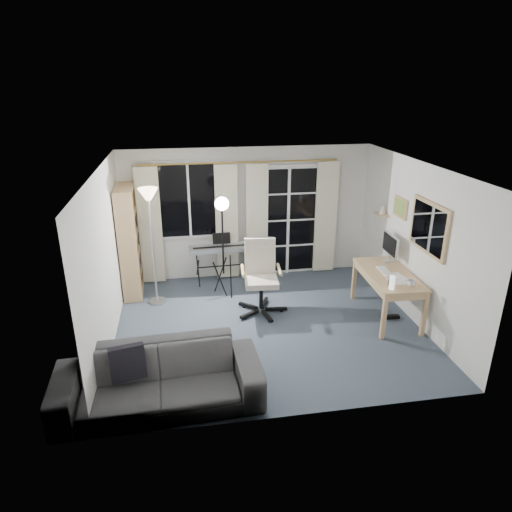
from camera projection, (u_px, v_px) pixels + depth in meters
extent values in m
cube|color=#323B49|center=(268.00, 326.00, 6.94)|extent=(4.50, 4.00, 0.02)
cube|color=white|center=(189.00, 200.00, 8.04)|extent=(1.20, 0.06, 1.40)
cube|color=black|center=(189.00, 200.00, 8.01)|extent=(1.10, 0.02, 1.30)
cube|color=white|center=(189.00, 201.00, 8.01)|extent=(0.04, 0.03, 1.30)
cube|color=white|center=(288.00, 221.00, 8.49)|extent=(1.32, 0.06, 2.11)
cube|color=black|center=(272.00, 222.00, 8.42)|extent=(0.55, 0.02, 1.95)
cube|color=black|center=(304.00, 221.00, 8.51)|extent=(0.55, 0.02, 1.95)
cube|color=white|center=(288.00, 222.00, 8.46)|extent=(0.05, 0.04, 2.05)
cube|color=white|center=(287.00, 246.00, 8.63)|extent=(1.15, 0.03, 0.03)
cube|color=white|center=(288.00, 220.00, 8.45)|extent=(1.15, 0.03, 0.03)
cube|color=white|center=(289.00, 194.00, 8.27)|extent=(1.15, 0.03, 0.03)
cylinder|color=gold|center=(240.00, 162.00, 7.87)|extent=(3.50, 0.03, 0.03)
cube|color=beige|center=(150.00, 226.00, 7.99)|extent=(0.40, 0.07, 2.10)
cube|color=beige|center=(227.00, 223.00, 8.20)|extent=(0.40, 0.07, 2.10)
cube|color=beige|center=(257.00, 221.00, 8.29)|extent=(0.40, 0.07, 2.10)
cube|color=beige|center=(326.00, 218.00, 8.49)|extent=(0.40, 0.07, 2.10)
cube|color=tan|center=(128.00, 250.00, 7.30)|extent=(0.30, 0.04, 1.87)
cube|color=tan|center=(131.00, 234.00, 8.07)|extent=(0.30, 0.04, 1.87)
cube|color=tan|center=(121.00, 242.00, 7.66)|extent=(0.05, 0.84, 1.87)
cube|color=tan|center=(135.00, 290.00, 8.02)|extent=(0.32, 0.85, 0.02)
cube|color=tan|center=(133.00, 272.00, 7.89)|extent=(0.32, 0.85, 0.02)
cube|color=tan|center=(131.00, 253.00, 7.76)|extent=(0.32, 0.85, 0.02)
cube|color=tan|center=(129.00, 233.00, 7.63)|extent=(0.32, 0.85, 0.02)
cube|color=tan|center=(126.00, 213.00, 7.50)|extent=(0.32, 0.85, 0.02)
cube|color=tan|center=(124.00, 189.00, 7.36)|extent=(0.32, 0.85, 0.02)
cube|color=silver|center=(132.00, 273.00, 7.53)|extent=(0.21, 0.06, 0.24)
cube|color=#B27E4A|center=(132.00, 272.00, 7.63)|extent=(0.21, 0.04, 0.19)
cube|color=#383838|center=(133.00, 270.00, 7.69)|extent=(0.21, 0.04, 0.22)
cube|color=#B27E4A|center=(133.00, 266.00, 7.74)|extent=(0.21, 0.04, 0.28)
cube|color=silver|center=(133.00, 266.00, 7.82)|extent=(0.21, 0.05, 0.22)
cube|color=#C05836|center=(133.00, 264.00, 7.90)|extent=(0.21, 0.04, 0.23)
cube|color=#3C5EB4|center=(133.00, 263.00, 7.96)|extent=(0.21, 0.05, 0.23)
cube|color=#B27E4A|center=(134.00, 261.00, 8.04)|extent=(0.21, 0.03, 0.22)
cube|color=#C05836|center=(134.00, 260.00, 8.10)|extent=(0.21, 0.06, 0.22)
cube|color=#383838|center=(134.00, 257.00, 8.18)|extent=(0.21, 0.03, 0.25)
cube|color=#3C5EB4|center=(130.00, 252.00, 7.40)|extent=(0.21, 0.04, 0.26)
cube|color=#383838|center=(130.00, 251.00, 7.46)|extent=(0.21, 0.06, 0.25)
cube|color=#383838|center=(130.00, 250.00, 7.55)|extent=(0.21, 0.04, 0.22)
cube|color=#3C5EB4|center=(131.00, 249.00, 7.62)|extent=(0.21, 0.03, 0.20)
cube|color=#3C5EB4|center=(131.00, 247.00, 7.68)|extent=(0.21, 0.04, 0.22)
cube|color=#383838|center=(131.00, 245.00, 7.74)|extent=(0.21, 0.04, 0.26)
cube|color=#383838|center=(131.00, 245.00, 7.81)|extent=(0.21, 0.05, 0.20)
cube|color=gold|center=(132.00, 243.00, 7.88)|extent=(0.21, 0.04, 0.22)
cube|color=#B27E4A|center=(132.00, 241.00, 7.95)|extent=(0.21, 0.03, 0.23)
cube|color=#383838|center=(132.00, 240.00, 8.01)|extent=(0.21, 0.03, 0.22)
cube|color=#C05836|center=(127.00, 231.00, 7.27)|extent=(0.21, 0.04, 0.26)
cube|color=#383838|center=(128.00, 232.00, 7.34)|extent=(0.21, 0.03, 0.20)
cube|color=silver|center=(128.00, 228.00, 7.39)|extent=(0.21, 0.04, 0.28)
cube|color=silver|center=(128.00, 228.00, 7.46)|extent=(0.21, 0.04, 0.26)
cube|color=#B27E4A|center=(129.00, 228.00, 7.53)|extent=(0.21, 0.04, 0.21)
cube|color=#3C5EB4|center=(129.00, 226.00, 7.59)|extent=(0.21, 0.04, 0.22)
cylinder|color=#B2B2B7|center=(157.00, 301.00, 7.65)|extent=(0.35, 0.35, 0.03)
cylinder|color=#B2B2B7|center=(153.00, 251.00, 7.32)|extent=(0.04, 0.04, 1.80)
cone|color=#FFE5B2|center=(148.00, 194.00, 6.98)|extent=(0.38, 0.38, 0.18)
cylinder|color=black|center=(198.00, 268.00, 8.21)|extent=(0.05, 0.57, 0.52)
cylinder|color=black|center=(198.00, 268.00, 8.21)|extent=(0.05, 0.57, 0.52)
cylinder|color=black|center=(247.00, 264.00, 8.39)|extent=(0.05, 0.57, 0.52)
cylinder|color=black|center=(247.00, 264.00, 8.39)|extent=(0.05, 0.57, 0.52)
cylinder|color=black|center=(223.00, 266.00, 8.30)|extent=(0.91, 0.06, 0.02)
cube|color=silver|center=(222.00, 248.00, 8.17)|extent=(1.20, 0.35, 0.08)
cube|color=white|center=(223.00, 248.00, 8.09)|extent=(1.10, 0.17, 0.01)
cube|color=black|center=(223.00, 247.00, 8.12)|extent=(1.06, 0.12, 0.01)
cube|color=black|center=(221.00, 238.00, 8.20)|extent=(0.32, 0.08, 0.20)
cylinder|color=black|center=(231.00, 277.00, 7.79)|extent=(0.04, 0.28, 0.73)
cylinder|color=black|center=(220.00, 275.00, 7.87)|extent=(0.24, 0.17, 0.73)
cylinder|color=black|center=(220.00, 280.00, 7.68)|extent=(0.25, 0.14, 0.73)
cylinder|color=black|center=(223.00, 238.00, 7.52)|extent=(0.03, 0.03, 1.26)
cylinder|color=silver|center=(222.00, 203.00, 7.25)|extent=(0.25, 0.15, 0.24)
cylinder|color=white|center=(222.00, 204.00, 7.17)|extent=(0.21, 0.04, 0.21)
cube|color=black|center=(276.00, 309.00, 7.32)|extent=(0.36, 0.09, 0.04)
cylinder|color=black|center=(282.00, 310.00, 7.33)|extent=(0.06, 0.06, 0.06)
cube|color=black|center=(264.00, 303.00, 7.52)|extent=(0.19, 0.35, 0.04)
cylinder|color=black|center=(266.00, 302.00, 7.61)|extent=(0.06, 0.06, 0.06)
cube|color=black|center=(248.00, 306.00, 7.42)|extent=(0.30, 0.27, 0.04)
cylinder|color=black|center=(244.00, 306.00, 7.47)|extent=(0.06, 0.06, 0.06)
cube|color=black|center=(249.00, 314.00, 7.16)|extent=(0.33, 0.23, 0.04)
cylinder|color=black|center=(245.00, 317.00, 7.11)|extent=(0.06, 0.06, 0.06)
cube|color=black|center=(267.00, 316.00, 7.09)|extent=(0.13, 0.36, 0.04)
cylinder|color=black|center=(269.00, 320.00, 7.03)|extent=(0.06, 0.06, 0.06)
cylinder|color=black|center=(261.00, 295.00, 7.21)|extent=(0.07, 0.07, 0.44)
cube|color=beige|center=(261.00, 281.00, 7.12)|extent=(0.55, 0.55, 0.09)
cube|color=beige|center=(260.00, 256.00, 7.23)|extent=(0.50, 0.18, 0.58)
cube|color=black|center=(260.00, 253.00, 7.26)|extent=(0.47, 0.15, 0.53)
cylinder|color=tan|center=(243.00, 271.00, 7.06)|extent=(0.09, 0.44, 0.05)
cylinder|color=tan|center=(279.00, 270.00, 7.10)|extent=(0.09, 0.44, 0.05)
cube|color=tan|center=(389.00, 274.00, 6.96)|extent=(0.74, 1.39, 0.04)
cube|color=tan|center=(388.00, 278.00, 6.99)|extent=(0.70, 1.35, 0.10)
cube|color=tan|center=(384.00, 317.00, 6.46)|extent=(0.06, 0.06, 0.69)
cube|color=tan|center=(424.00, 314.00, 6.54)|extent=(0.06, 0.06, 0.69)
cube|color=tan|center=(354.00, 280.00, 7.66)|extent=(0.06, 0.06, 0.69)
cube|color=tan|center=(389.00, 278.00, 7.73)|extent=(0.06, 0.06, 0.69)
cube|color=silver|center=(389.00, 261.00, 7.40)|extent=(0.18, 0.12, 0.01)
cube|color=silver|center=(390.00, 253.00, 7.35)|extent=(0.04, 0.03, 0.22)
cube|color=silver|center=(391.00, 244.00, 7.29)|extent=(0.05, 0.53, 0.33)
cube|color=black|center=(389.00, 244.00, 7.29)|extent=(0.03, 0.49, 0.29)
cube|color=white|center=(385.00, 271.00, 6.99)|extent=(0.15, 0.42, 0.02)
cube|color=white|center=(390.00, 279.00, 6.71)|extent=(0.06, 0.10, 0.02)
cube|color=white|center=(396.00, 277.00, 6.82)|extent=(0.24, 0.31, 0.01)
cube|color=white|center=(400.00, 282.00, 6.64)|extent=(0.22, 0.17, 0.00)
cube|color=black|center=(390.00, 282.00, 6.51)|extent=(0.05, 0.04, 0.12)
cylinder|color=white|center=(392.00, 283.00, 6.40)|extent=(0.08, 0.08, 0.20)
cube|color=black|center=(390.00, 317.00, 7.13)|extent=(0.30, 0.09, 0.05)
imported|color=silver|center=(411.00, 283.00, 6.49)|extent=(0.12, 0.10, 0.12)
cube|color=tan|center=(429.00, 228.00, 6.39)|extent=(0.04, 0.94, 0.74)
cube|color=white|center=(428.00, 228.00, 6.39)|extent=(0.01, 0.84, 0.64)
cube|color=tan|center=(401.00, 208.00, 7.20)|extent=(0.03, 0.42, 0.32)
cube|color=#508643|center=(400.00, 208.00, 7.20)|extent=(0.00, 0.36, 0.26)
cube|color=tan|center=(382.00, 214.00, 7.74)|extent=(0.16, 0.30, 0.02)
cone|color=beige|center=(382.00, 209.00, 7.71)|extent=(0.12, 0.12, 0.15)
imported|color=#343537|center=(158.00, 371.00, 5.11)|extent=(2.33, 0.77, 0.90)
cube|color=black|center=(128.00, 363.00, 5.11)|extent=(0.42, 0.29, 0.41)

